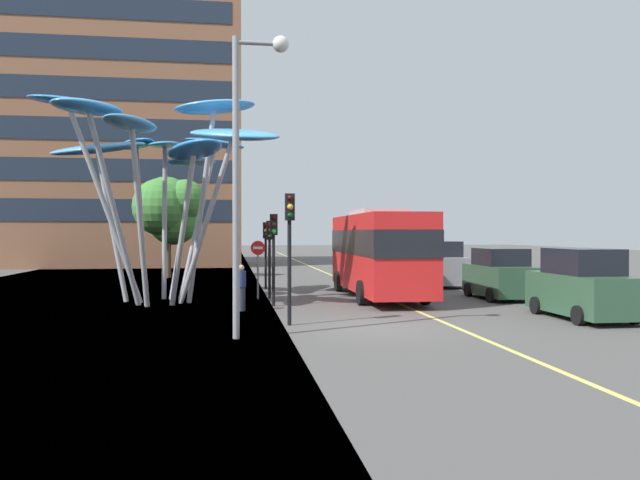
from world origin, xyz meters
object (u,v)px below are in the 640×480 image
traffic_light_kerb_far (274,239)px  no_entry_sign (258,260)px  car_parked_near (582,286)px  leaf_sculpture (158,147)px  car_parked_far (441,265)px  red_bus (378,250)px  traffic_light_island_mid (270,242)px  street_lamp (248,147)px  traffic_light_kerb_near (290,231)px  traffic_light_opposite (266,240)px  car_parked_mid (500,275)px  pedestrian (241,288)px

traffic_light_kerb_far → no_entry_sign: size_ratio=1.43×
traffic_light_kerb_far → car_parked_near: 10.93m
leaf_sculpture → car_parked_far: (13.66, 5.97, -5.10)m
red_bus → traffic_light_island_mid: 4.67m
street_lamp → car_parked_near: bearing=11.8°
car_parked_near → car_parked_far: 12.54m
traffic_light_kerb_near → traffic_light_kerb_far: (-0.14, 5.04, -0.32)m
car_parked_far → red_bus: bearing=-131.8°
traffic_light_opposite → street_lamp: bearing=-95.1°
traffic_light_kerb_near → car_parked_far: bearing=54.4°
leaf_sculpture → traffic_light_opposite: 8.24m
car_parked_mid → no_entry_sign: (-10.11, 1.51, 0.64)m
car_parked_near → pedestrian: size_ratio=2.60×
leaf_sculpture → car_parked_mid: 15.00m
car_parked_mid → traffic_light_kerb_far: bearing=-172.3°
no_entry_sign → pedestrian: bearing=-100.8°
car_parked_near → car_parked_mid: 6.15m
car_parked_far → car_parked_near: bearing=-87.9°
leaf_sculpture → traffic_light_kerb_far: size_ratio=2.86×
red_bus → no_entry_sign: 5.17m
car_parked_mid → street_lamp: street_lamp is taller
pedestrian → traffic_light_island_mid: bearing=72.8°
traffic_light_island_mid → car_parked_far: 10.45m
red_bus → traffic_light_opposite: size_ratio=3.00×
car_parked_near → no_entry_sign: (-10.16, 7.66, 0.58)m
traffic_light_opposite → street_lamp: 14.85m
leaf_sculpture → traffic_light_kerb_near: leaf_sculpture is taller
leaf_sculpture → no_entry_sign: 6.13m
traffic_light_kerb_near → street_lamp: bearing=-122.2°
car_parked_near → red_bus: bearing=123.9°
traffic_light_kerb_far → traffic_light_opposite: bearing=89.1°
street_lamp → traffic_light_opposite: bearing=84.9°
car_parked_near → car_parked_mid: car_parked_near is taller
traffic_light_kerb_near → car_parked_far: traffic_light_kerb_near is taller
traffic_light_island_mid → car_parked_far: bearing=27.5°
traffic_light_island_mid → car_parked_near: (9.65, -7.75, -1.34)m
no_entry_sign → traffic_light_kerb_near: bearing=-85.6°
traffic_light_kerb_far → street_lamp: 7.64m
traffic_light_opposite → pedestrian: traffic_light_opposite is taller
traffic_light_kerb_far → pedestrian: size_ratio=2.12×
red_bus → traffic_light_opposite: 6.67m
red_bus → car_parked_mid: 5.23m
car_parked_far → pedestrian: car_parked_far is taller
traffic_light_kerb_far → traffic_light_opposite: 7.44m
pedestrian → traffic_light_kerb_near: bearing=-70.1°
street_lamp → no_entry_sign: bearing=86.0°
car_parked_mid → no_entry_sign: no_entry_sign is taller
street_lamp → leaf_sculpture: bearing=110.3°
red_bus → pedestrian: bearing=-147.2°
street_lamp → traffic_light_kerb_far: bearing=80.6°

